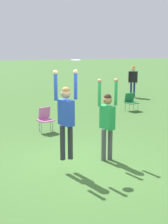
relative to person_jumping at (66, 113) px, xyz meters
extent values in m
plane|color=#3D662D|center=(0.46, 0.33, -1.41)|extent=(120.00, 120.00, 0.00)
cylinder|color=#2D2D38|center=(-0.09, 0.00, -0.69)|extent=(0.12, 0.12, 0.83)
cylinder|color=#2D2D38|center=(0.09, 0.00, -0.69)|extent=(0.12, 0.12, 0.83)
cube|color=blue|center=(0.00, 0.00, 0.02)|extent=(0.32, 0.45, 0.59)
sphere|color=tan|center=(0.00, 0.00, 0.45)|extent=(0.22, 0.22, 0.22)
sphere|color=olive|center=(0.00, 0.00, 0.51)|extent=(0.19, 0.19, 0.19)
cylinder|color=blue|center=(-0.23, 0.00, 0.62)|extent=(0.08, 0.08, 0.62)
sphere|color=tan|center=(-0.23, 0.00, 0.93)|extent=(0.10, 0.10, 0.10)
cylinder|color=blue|center=(0.23, 0.00, 0.62)|extent=(0.08, 0.08, 0.62)
sphere|color=tan|center=(0.23, 0.00, 0.93)|extent=(0.10, 0.10, 0.10)
cylinder|color=#4C4C51|center=(1.09, 0.41, -0.99)|extent=(0.12, 0.12, 0.84)
cylinder|color=#4C4C51|center=(1.27, 0.41, -0.99)|extent=(0.12, 0.12, 0.84)
cube|color=green|center=(1.18, 0.41, -0.27)|extent=(0.32, 0.44, 0.60)
sphere|color=#9E704C|center=(1.18, 0.41, 0.17)|extent=(0.23, 0.23, 0.23)
sphere|color=black|center=(1.18, 0.41, 0.23)|extent=(0.19, 0.19, 0.19)
cylinder|color=green|center=(0.96, 0.41, 0.35)|extent=(0.08, 0.08, 0.63)
sphere|color=#9E704C|center=(0.96, 0.41, 0.66)|extent=(0.10, 0.10, 0.10)
cylinder|color=green|center=(1.41, 0.41, 0.35)|extent=(0.08, 0.08, 0.63)
sphere|color=#9E704C|center=(1.41, 0.41, 0.66)|extent=(0.10, 0.10, 0.10)
cylinder|color=white|center=(0.35, 0.37, 1.18)|extent=(0.23, 0.24, 0.03)
cylinder|color=gray|center=(-0.02, 3.29, -1.19)|extent=(0.02, 0.02, 0.45)
cylinder|color=gray|center=(0.37, 3.29, -1.19)|extent=(0.02, 0.02, 0.45)
cylinder|color=gray|center=(-0.02, 3.68, -1.19)|extent=(0.02, 0.02, 0.45)
cylinder|color=gray|center=(0.37, 3.68, -1.19)|extent=(0.02, 0.02, 0.45)
cube|color=#C666A3|center=(0.18, 3.48, -0.98)|extent=(0.61, 0.61, 0.04)
cube|color=#C666A3|center=(0.18, 3.69, -0.76)|extent=(0.46, 0.29, 0.41)
cylinder|color=gray|center=(4.38, 5.67, -1.21)|extent=(0.02, 0.02, 0.40)
cylinder|color=gray|center=(4.81, 5.67, -1.21)|extent=(0.02, 0.02, 0.40)
cylinder|color=gray|center=(4.38, 6.10, -1.21)|extent=(0.02, 0.02, 0.40)
cylinder|color=gray|center=(4.81, 6.10, -1.21)|extent=(0.02, 0.02, 0.40)
cube|color=#1E753D|center=(4.59, 5.88, -1.03)|extent=(0.60, 0.60, 0.04)
cube|color=#1E753D|center=(4.59, 6.12, -0.81)|extent=(0.52, 0.21, 0.41)
cylinder|color=navy|center=(6.30, 9.43, -0.98)|extent=(0.12, 0.12, 0.87)
cylinder|color=navy|center=(6.50, 9.43, -0.98)|extent=(0.12, 0.12, 0.87)
cube|color=black|center=(6.40, 9.43, -0.23)|extent=(0.49, 0.41, 0.62)
sphere|color=beige|center=(6.40, 9.43, 0.23)|extent=(0.24, 0.24, 0.24)
sphere|color=orange|center=(6.40, 9.43, 0.29)|extent=(0.20, 0.20, 0.20)
cylinder|color=black|center=(6.15, 9.43, -0.25)|extent=(0.08, 0.08, 0.66)
sphere|color=beige|center=(6.15, 9.43, -0.57)|extent=(0.10, 0.10, 0.10)
cylinder|color=black|center=(6.64, 9.43, -0.25)|extent=(0.08, 0.08, 0.66)
sphere|color=beige|center=(6.64, 9.43, -0.57)|extent=(0.10, 0.10, 0.10)
camera|label=1|loc=(-1.73, -6.74, 1.50)|focal=50.00mm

